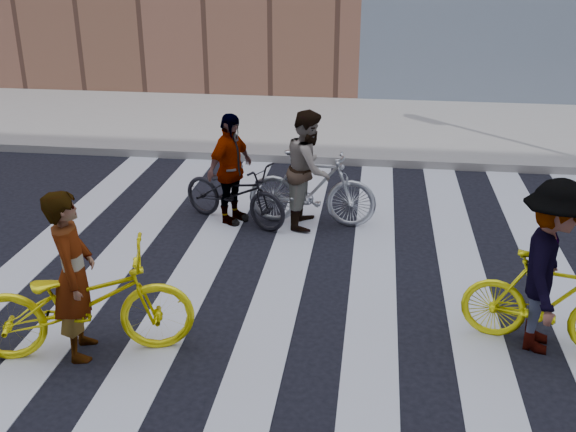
% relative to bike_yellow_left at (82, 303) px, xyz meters
% --- Properties ---
extents(ground, '(100.00, 100.00, 0.00)m').
position_rel_bike_yellow_left_xyz_m(ground, '(2.27, 1.35, -0.57)').
color(ground, black).
rests_on(ground, ground).
extents(sidewalk_far, '(100.00, 5.00, 0.15)m').
position_rel_bike_yellow_left_xyz_m(sidewalk_far, '(2.27, 8.85, -0.49)').
color(sidewalk_far, gray).
rests_on(sidewalk_far, ground).
extents(zebra_crosswalk, '(8.25, 10.00, 0.01)m').
position_rel_bike_yellow_left_xyz_m(zebra_crosswalk, '(2.27, 1.35, -0.56)').
color(zebra_crosswalk, silver).
rests_on(zebra_crosswalk, ground).
extents(bike_yellow_left, '(2.28, 1.31, 1.13)m').
position_rel_bike_yellow_left_xyz_m(bike_yellow_left, '(0.00, 0.00, 0.00)').
color(bike_yellow_left, '#F9ED0D').
rests_on(bike_yellow_left, ground).
extents(bike_silver_mid, '(1.86, 0.60, 1.11)m').
position_rel_bike_yellow_left_xyz_m(bike_silver_mid, '(1.90, 3.57, -0.01)').
color(bike_silver_mid, '#AEB2B8').
rests_on(bike_silver_mid, ground).
extents(bike_yellow_right, '(1.77, 0.88, 1.02)m').
position_rel_bike_yellow_left_xyz_m(bike_yellow_right, '(4.56, 0.73, -0.06)').
color(bike_yellow_right, '#F9F50D').
rests_on(bike_yellow_right, ground).
extents(bike_dark_rear, '(1.85, 1.30, 0.92)m').
position_rel_bike_yellow_left_xyz_m(bike_dark_rear, '(0.78, 3.50, -0.11)').
color(bike_dark_rear, black).
rests_on(bike_dark_rear, ground).
extents(rider_left, '(0.57, 0.72, 1.73)m').
position_rel_bike_yellow_left_xyz_m(rider_left, '(-0.05, 0.00, 0.30)').
color(rider_left, slate).
rests_on(rider_left, ground).
extents(rider_mid, '(0.68, 0.85, 1.69)m').
position_rel_bike_yellow_left_xyz_m(rider_mid, '(1.85, 3.57, 0.28)').
color(rider_mid, slate).
rests_on(rider_mid, ground).
extents(rider_right, '(0.92, 1.28, 1.79)m').
position_rel_bike_yellow_left_xyz_m(rider_right, '(4.51, 0.73, 0.33)').
color(rider_right, slate).
rests_on(rider_right, ground).
extents(rider_rear, '(0.76, 1.03, 1.62)m').
position_rel_bike_yellow_left_xyz_m(rider_rear, '(0.73, 3.50, 0.25)').
color(rider_rear, slate).
rests_on(rider_rear, ground).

